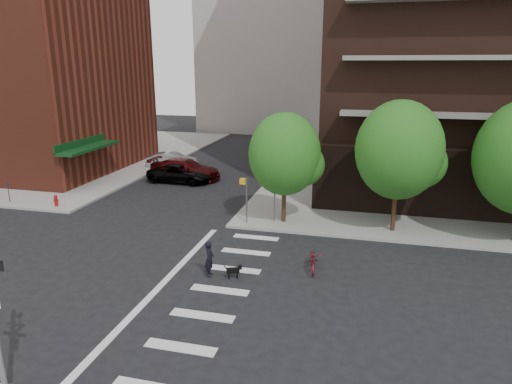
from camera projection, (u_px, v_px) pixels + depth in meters
name	position (u px, v px, depth m)	size (l,w,h in m)	color
ground	(152.00, 282.00, 19.17)	(120.00, 120.00, 0.00)	black
sidewalk_nw	(38.00, 152.00, 46.84)	(31.00, 33.00, 0.15)	gray
crosswalk	(202.00, 288.00, 18.65)	(3.85, 13.00, 0.01)	silver
midrise_nw	(3.00, 48.00, 38.39)	(21.40, 15.50, 20.00)	maroon
tree_a	(285.00, 154.00, 25.07)	(4.00, 4.00, 5.90)	#301E11
tree_b	(399.00, 150.00, 23.53)	(4.50, 4.50, 6.65)	#301E11
pedestrian_signal	(253.00, 193.00, 25.52)	(2.18, 0.67, 2.60)	slate
fire_hydrant	(56.00, 200.00, 28.77)	(0.24, 0.24, 0.73)	#A50C0C
parking_meter	(8.00, 190.00, 29.48)	(0.10, 0.08, 1.32)	black
parked_car_black	(181.00, 173.00, 35.15)	(5.04, 2.32, 1.40)	black
parked_car_maroon	(185.00, 169.00, 35.97)	(5.63, 2.29, 1.63)	#430A0C
parked_car_silver	(172.00, 160.00, 39.90)	(4.34, 1.51, 1.43)	#A6A7AD
scooter	(313.00, 260.00, 20.16)	(0.66, 1.88, 0.99)	maroon
dog_walker	(209.00, 259.00, 19.52)	(0.38, 0.58, 1.58)	black
dog	(234.00, 270.00, 19.43)	(0.67, 0.39, 0.56)	black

